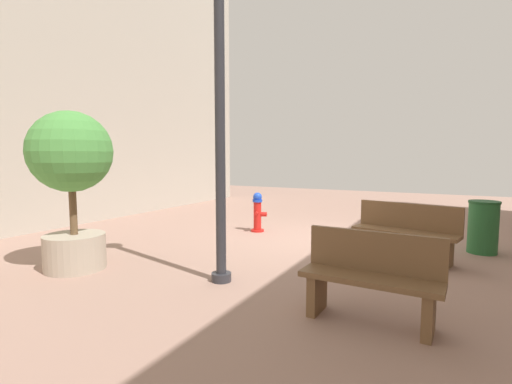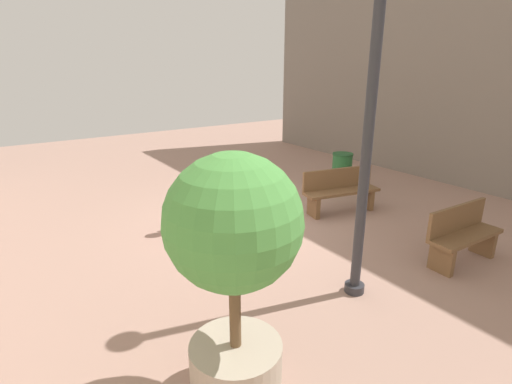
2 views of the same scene
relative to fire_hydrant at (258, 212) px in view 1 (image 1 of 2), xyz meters
name	(u,v)px [view 1 (image 1 of 2)]	position (x,y,z in m)	size (l,w,h in m)	color
ground_plane	(312,239)	(-1.40, 0.21, -0.46)	(23.40, 23.40, 0.00)	#9E7A6B
fire_hydrant	(258,212)	(0.00, 0.00, 0.00)	(0.38, 0.41, 0.91)	red
bench_near	(406,230)	(-3.32, 0.95, 0.04)	(1.76, 0.81, 0.95)	brown
bench_far	(371,277)	(-3.26, 3.70, 0.02)	(1.46, 0.51, 0.95)	brown
planter_tree	(71,172)	(1.19, 3.91, 1.06)	(1.23, 1.23, 2.44)	tan
street_lamp	(220,81)	(-1.15, 3.35, 2.31)	(0.36, 0.36, 4.52)	#2D2D33
trash_bin	(483,227)	(-4.52, -0.15, 0.02)	(0.52, 0.52, 0.95)	#266633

